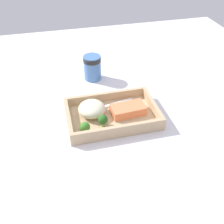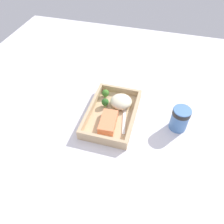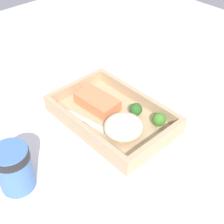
% 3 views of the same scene
% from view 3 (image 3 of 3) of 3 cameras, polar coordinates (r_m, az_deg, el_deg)
% --- Properties ---
extents(ground_plane, '(1.60, 1.60, 0.02)m').
position_cam_3_polar(ground_plane, '(0.76, 0.00, -2.14)').
color(ground_plane, silver).
extents(takeout_tray, '(0.29, 0.19, 0.01)m').
position_cam_3_polar(takeout_tray, '(0.75, 0.00, -1.23)').
color(takeout_tray, tan).
rests_on(takeout_tray, ground_plane).
extents(tray_rim, '(0.29, 0.19, 0.03)m').
position_cam_3_polar(tray_rim, '(0.73, 0.00, 0.02)').
color(tray_rim, tan).
rests_on(tray_rim, takeout_tray).
extents(salmon_fillet, '(0.11, 0.07, 0.03)m').
position_cam_3_polar(salmon_fillet, '(0.77, -2.65, 1.91)').
color(salmon_fillet, '#F18253').
rests_on(salmon_fillet, takeout_tray).
extents(mashed_potatoes, '(0.09, 0.09, 0.05)m').
position_cam_3_polar(mashed_potatoes, '(0.69, 2.11, -2.75)').
color(mashed_potatoes, beige).
rests_on(mashed_potatoes, takeout_tray).
extents(broccoli_floret_1, '(0.03, 0.03, 0.04)m').
position_cam_3_polar(broccoli_floret_1, '(0.73, 4.38, 0.42)').
color(broccoli_floret_1, '#7B9F50').
rests_on(broccoli_floret_1, takeout_tray).
extents(broccoli_floret_2, '(0.03, 0.03, 0.04)m').
position_cam_3_polar(broccoli_floret_2, '(0.71, 8.59, -1.40)').
color(broccoli_floret_2, '#81A563').
rests_on(broccoli_floret_2, takeout_tray).
extents(fork, '(0.16, 0.05, 0.00)m').
position_cam_3_polar(fork, '(0.72, -2.97, -2.56)').
color(fork, white).
rests_on(fork, takeout_tray).
extents(paper_cup, '(0.07, 0.07, 0.10)m').
position_cam_3_polar(paper_cup, '(0.61, -17.55, -9.48)').
color(paper_cup, '#4975B2').
rests_on(paper_cup, ground_plane).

